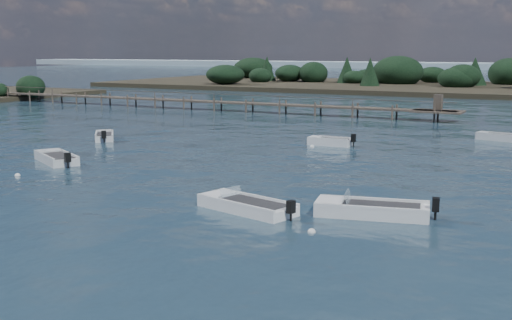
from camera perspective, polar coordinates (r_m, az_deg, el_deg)
The scene contains 12 objects.
ground at distance 79.76m, azimuth 14.76°, elevation 4.33°, with size 400.00×400.00×0.00m, color #172936.
tender_far_grey_b at distance 54.56m, azimuth 20.64°, elevation 1.82°, with size 3.52×1.84×1.18m.
dinghy_mid_grey at distance 43.02m, azimuth -17.33°, elevation 0.02°, with size 4.60×3.54×1.19m.
tender_far_white at distance 48.65m, azimuth 6.59°, elevation 1.50°, with size 3.61×1.34×1.23m.
dinghy_mid_white_a at distance 28.75m, azimuth -0.84°, elevation -4.24°, with size 5.11×2.90×1.17m.
tender_far_grey at distance 52.83m, azimuth -13.31°, elevation 1.96°, with size 3.26×3.53×1.24m.
dinghy_mid_white_b at distance 28.33m, azimuth 10.23°, elevation -4.57°, with size 5.33×2.82×1.30m.
buoy_b at distance 25.57m, azimuth 4.97°, elevation -6.42°, with size 0.32×0.32×0.32m, color silver.
buoy_c at distance 39.10m, azimuth -20.43°, elevation -1.33°, with size 0.32×0.32×0.32m, color silver.
buoy_e at distance 47.74m, azimuth 5.00°, elevation 1.16°, with size 0.32×0.32×0.32m, color silver.
jetty at distance 76.55m, azimuth -3.43°, elevation 5.16°, with size 64.50×3.20×3.40m.
distant_haze at distance 269.90m, azimuth 4.01°, elevation 8.23°, with size 280.00×20.00×2.40m, color #91A7B4.
Camera 1 is at (17.39, -17.52, 7.11)m, focal length 45.00 mm.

